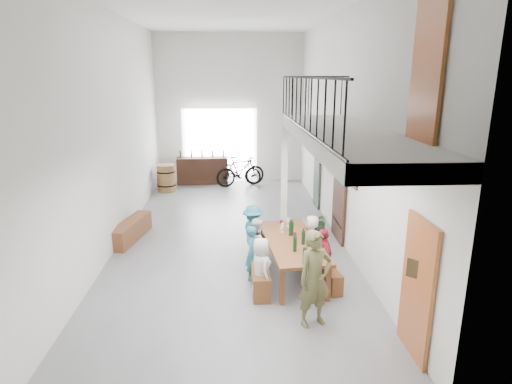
{
  "coord_description": "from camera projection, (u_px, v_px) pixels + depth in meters",
  "views": [
    {
      "loc": [
        0.07,
        -10.32,
        4.03
      ],
      "look_at": [
        0.62,
        -0.5,
        1.32
      ],
      "focal_mm": 30.0,
      "sensor_mm": 36.0,
      "label": 1
    }
  ],
  "objects": [
    {
      "name": "serving_counter",
      "position": [
        203.0,
        170.0,
        16.25
      ],
      "size": [
        1.92,
        0.59,
        1.0
      ],
      "primitive_type": "cube",
      "rotation": [
        0.0,
        0.0,
        0.03
      ],
      "color": "#381F14",
      "rests_on": "ground"
    },
    {
      "name": "guest_right_b",
      "position": [
        319.0,
        251.0,
        8.78
      ],
      "size": [
        0.67,
        1.03,
        1.06
      ],
      "primitive_type": "imported",
      "rotation": [
        0.0,
        0.0,
        -1.17
      ],
      "color": "black",
      "rests_on": "ground"
    },
    {
      "name": "host_standing",
      "position": [
        315.0,
        279.0,
        6.94
      ],
      "size": [
        0.7,
        0.58,
        1.64
      ],
      "primitive_type": "imported",
      "rotation": [
        0.0,
        0.0,
        0.36
      ],
      "color": "brown",
      "rests_on": "ground"
    },
    {
      "name": "right_wall_decor",
      "position": [
        359.0,
        188.0,
        8.89
      ],
      "size": [
        0.07,
        8.28,
        5.07
      ],
      "color": "#A55127",
      "rests_on": "ground"
    },
    {
      "name": "tableware",
      "position": [
        294.0,
        233.0,
        8.65
      ],
      "size": [
        0.54,
        1.82,
        0.35
      ],
      "color": "black",
      "rests_on": "tasting_table"
    },
    {
      "name": "side_bench",
      "position": [
        131.0,
        230.0,
        10.75
      ],
      "size": [
        0.73,
        1.79,
        0.49
      ],
      "primitive_type": "cube",
      "rotation": [
        0.0,
        0.0,
        -0.21
      ],
      "color": "brown",
      "rests_on": "ground"
    },
    {
      "name": "bicycle_near",
      "position": [
        237.0,
        171.0,
        16.25
      ],
      "size": [
        2.01,
        1.23,
        1.0
      ],
      "primitive_type": "imported",
      "rotation": [
        0.0,
        0.0,
        1.25
      ],
      "color": "black",
      "rests_on": "ground"
    },
    {
      "name": "oak_barrel",
      "position": [
        166.0,
        178.0,
        15.14
      ],
      "size": [
        0.65,
        0.65,
        0.96
      ],
      "color": "olive",
      "rests_on": "ground"
    },
    {
      "name": "counter_bottles",
      "position": [
        202.0,
        154.0,
        16.09
      ],
      "size": [
        1.66,
        0.14,
        0.28
      ],
      "color": "black",
      "rests_on": "serving_counter"
    },
    {
      "name": "guest_left_b",
      "position": [
        253.0,
        253.0,
        8.58
      ],
      "size": [
        0.4,
        0.48,
        1.13
      ],
      "primitive_type": "imported",
      "rotation": [
        0.0,
        0.0,
        1.21
      ],
      "color": "#24657A",
      "rests_on": "ground"
    },
    {
      "name": "bench_inner",
      "position": [
        259.0,
        268.0,
        8.66
      ],
      "size": [
        0.33,
        2.04,
        0.47
      ],
      "primitive_type": "cube",
      "rotation": [
        0.0,
        0.0,
        0.0
      ],
      "color": "brown",
      "rests_on": "ground"
    },
    {
      "name": "guest_right_c",
      "position": [
        311.0,
        239.0,
        9.33
      ],
      "size": [
        0.36,
        0.55,
        1.1
      ],
      "primitive_type": "imported",
      "rotation": [
        0.0,
        0.0,
        -1.6
      ],
      "color": "silver",
      "rests_on": "ground"
    },
    {
      "name": "floor",
      "position": [
        231.0,
        236.0,
        11.0
      ],
      "size": [
        12.0,
        12.0,
        0.0
      ],
      "primitive_type": "plane",
      "color": "slate",
      "rests_on": "ground"
    },
    {
      "name": "guest_left_c",
      "position": [
        257.0,
        245.0,
        8.94
      ],
      "size": [
        0.58,
        0.67,
        1.17
      ],
      "primitive_type": "imported",
      "rotation": [
        0.0,
        0.0,
        1.85
      ],
      "color": "silver",
      "rests_on": "ground"
    },
    {
      "name": "guest_left_a",
      "position": [
        261.0,
        268.0,
        7.88
      ],
      "size": [
        0.51,
        0.65,
        1.16
      ],
      "primitive_type": "imported",
      "rotation": [
        0.0,
        0.0,
        1.83
      ],
      "color": "silver",
      "rests_on": "ground"
    },
    {
      "name": "room_walls",
      "position": [
        228.0,
        95.0,
        10.06
      ],
      "size": [
        12.0,
        12.0,
        12.0
      ],
      "color": "silver",
      "rests_on": "ground"
    },
    {
      "name": "gateway_portal",
      "position": [
        220.0,
        146.0,
        16.33
      ],
      "size": [
        2.8,
        0.08,
        2.8
      ],
      "primitive_type": "cube",
      "color": "white",
      "rests_on": "ground"
    },
    {
      "name": "guest_left_d",
      "position": [
        253.0,
        233.0,
        9.49
      ],
      "size": [
        0.66,
        0.91,
        1.27
      ],
      "primitive_type": "imported",
      "rotation": [
        0.0,
        0.0,
        1.83
      ],
      "color": "#24657A",
      "rests_on": "ground"
    },
    {
      "name": "bicycle_far",
      "position": [
        241.0,
        171.0,
        15.84
      ],
      "size": [
        1.95,
        1.11,
        1.13
      ],
      "primitive_type": "imported",
      "rotation": [
        0.0,
        0.0,
        1.9
      ],
      "color": "black",
      "rests_on": "ground"
    },
    {
      "name": "balcony",
      "position": [
        344.0,
        139.0,
        7.31
      ],
      "size": [
        1.52,
        5.62,
        4.0
      ],
      "color": "silver",
      "rests_on": "ground"
    },
    {
      "name": "potted_plant",
      "position": [
        322.0,
        221.0,
        11.51
      ],
      "size": [
        0.46,
        0.43,
        0.42
      ],
      "primitive_type": "imported",
      "rotation": [
        0.0,
        0.0,
        -0.35
      ],
      "color": "#1A4718",
      "rests_on": "ground"
    },
    {
      "name": "tasting_table",
      "position": [
        292.0,
        244.0,
        8.65
      ],
      "size": [
        1.24,
        2.56,
        0.79
      ],
      "rotation": [
        0.0,
        0.0,
        0.09
      ],
      "color": "brown",
      "rests_on": "ground"
    },
    {
      "name": "bench_wall",
      "position": [
        321.0,
        268.0,
        8.76
      ],
      "size": [
        0.51,
        1.79,
        0.41
      ],
      "primitive_type": "cube",
      "rotation": [
        0.0,
        0.0,
        0.16
      ],
      "color": "brown",
      "rests_on": "ground"
    },
    {
      "name": "guest_right_a",
      "position": [
        323.0,
        258.0,
        8.27
      ],
      "size": [
        0.46,
        0.75,
        1.2
      ],
      "primitive_type": "imported",
      "rotation": [
        0.0,
        0.0,
        -1.32
      ],
      "color": "#A51C2D",
      "rests_on": "ground"
    }
  ]
}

